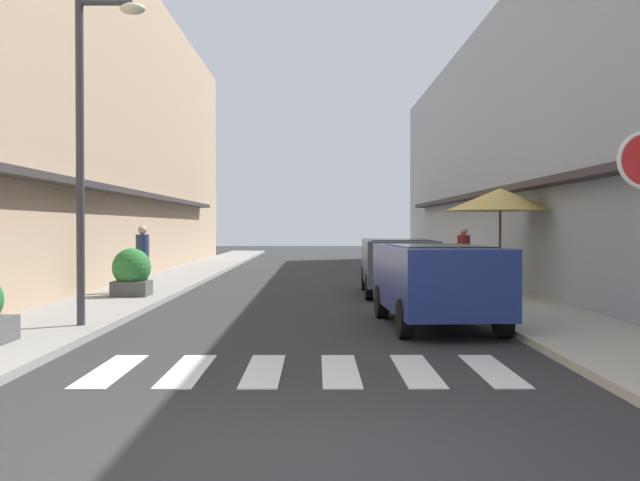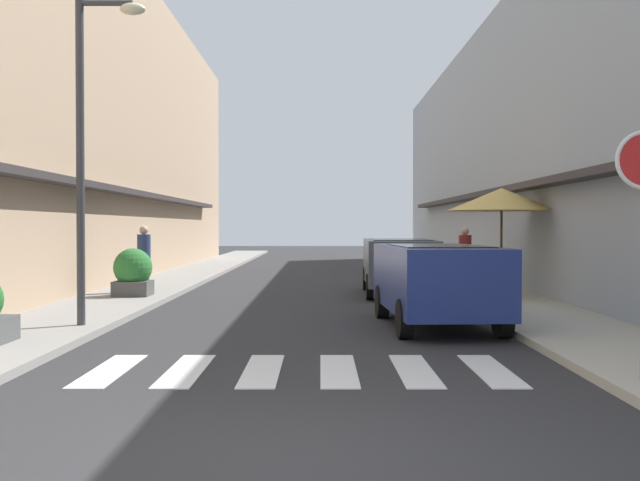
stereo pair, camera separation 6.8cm
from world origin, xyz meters
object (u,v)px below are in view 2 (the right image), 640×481
parked_car_mid (398,260)px  planter_midblock (131,273)px  pedestrian_walking_near (464,256)px  cafe_umbrella (500,200)px  pedestrian_walking_far (142,257)px  street_lamp (89,124)px  parked_car_near (435,276)px

parked_car_mid → planter_midblock: 6.80m
pedestrian_walking_near → parked_car_mid: bearing=-132.1°
cafe_umbrella → pedestrian_walking_near: (-0.50, 2.00, -1.45)m
planter_midblock → pedestrian_walking_far: 1.13m
parked_car_mid → pedestrian_walking_far: pedestrian_walking_far is taller
pedestrian_walking_near → street_lamp: bearing=-103.3°
parked_car_near → planter_midblock: size_ratio=3.74×
pedestrian_walking_near → planter_midblock: bearing=-133.7°
parked_car_near → parked_car_mid: 6.50m
parked_car_near → planter_midblock: bearing=143.4°
parked_car_mid → cafe_umbrella: (2.33, -1.49, 1.52)m
planter_midblock → pedestrian_walking_near: 8.70m
cafe_umbrella → street_lamp: bearing=-146.0°
street_lamp → pedestrian_walking_far: (-0.62, 6.59, -2.52)m
cafe_umbrella → pedestrian_walking_near: bearing=104.2°
planter_midblock → pedestrian_walking_far: size_ratio=0.68×
cafe_umbrella → planter_midblock: size_ratio=2.30×
street_lamp → pedestrian_walking_near: bearing=44.2°
street_lamp → planter_midblock: size_ratio=4.87×
parked_car_near → street_lamp: street_lamp is taller
parked_car_mid → street_lamp: (-5.97, -7.09, 2.61)m
street_lamp → parked_car_near: bearing=5.6°
street_lamp → pedestrian_walking_far: size_ratio=3.31×
parked_car_mid → cafe_umbrella: size_ratio=1.71×
parked_car_mid → planter_midblock: size_ratio=3.92×
street_lamp → planter_midblock: (-0.64, 5.50, -2.85)m
parked_car_mid → street_lamp: 9.62m
pedestrian_walking_near → pedestrian_walking_far: size_ratio=0.98×
pedestrian_walking_near → parked_car_near: bearing=-72.2°
cafe_umbrella → pedestrian_walking_near: size_ratio=1.59×
parked_car_mid → pedestrian_walking_near: 1.90m
street_lamp → pedestrian_walking_near: size_ratio=3.37×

